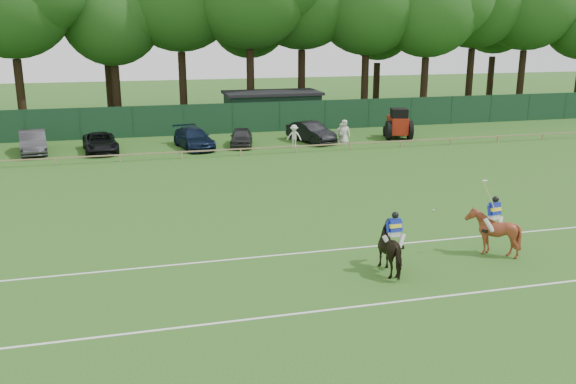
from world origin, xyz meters
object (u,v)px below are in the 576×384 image
object	(u,v)px
estate_black	(311,132)
tractor	(398,124)
sedan_grey	(33,142)
spectator_mid	(341,134)
sedan_navy	(194,138)
polo_ball	(434,210)
utility_shed	(272,108)
horse_dark	(394,249)
spectator_left	(294,136)
suv_black	(100,143)
horse_chestnut	(493,232)
hatch_grey	(241,137)
spectator_right	(344,132)

from	to	relation	value
estate_black	tractor	bearing A→B (deg)	-21.41
sedan_grey	spectator_mid	size ratio (longest dim) A/B	3.05
sedan_navy	polo_ball	bearing A→B (deg)	-74.28
estate_black	sedan_navy	bearing A→B (deg)	161.95
utility_shed	tractor	distance (m)	11.92
estate_black	utility_shed	size ratio (longest dim) A/B	0.55
sedan_navy	estate_black	xyz separation A→B (m)	(8.95, 0.20, 0.04)
horse_dark	sedan_grey	size ratio (longest dim) A/B	0.42
sedan_grey	spectator_left	bearing A→B (deg)	-16.46
suv_black	utility_shed	world-z (taller)	utility_shed
spectator_mid	utility_shed	distance (m)	10.35
spectator_left	sedan_navy	bearing A→B (deg)	-168.28
sedan_navy	spectator_mid	distance (m)	10.90
horse_chestnut	hatch_grey	world-z (taller)	horse_chestnut
estate_black	spectator_right	distance (m)	2.60
horse_chestnut	hatch_grey	distance (m)	24.89
spectator_mid	spectator_right	xyz separation A→B (m)	(0.32, 0.10, 0.12)
hatch_grey	tractor	world-z (taller)	tractor
spectator_mid	utility_shed	xyz separation A→B (m)	(-2.99, 9.88, 0.74)
horse_chestnut	utility_shed	world-z (taller)	utility_shed
sedan_grey	polo_ball	size ratio (longest dim) A/B	54.22
spectator_mid	suv_black	bearing A→B (deg)	167.69
sedan_navy	hatch_grey	xyz separation A→B (m)	(3.49, -0.11, -0.06)
sedan_navy	estate_black	distance (m)	8.95
sedan_grey	tractor	size ratio (longest dim) A/B	1.52
horse_dark	polo_ball	size ratio (longest dim) A/B	22.91
suv_black	spectator_right	world-z (taller)	spectator_right
sedan_grey	estate_black	size ratio (longest dim) A/B	1.05
spectator_left	suv_black	bearing A→B (deg)	-163.08
suv_black	estate_black	size ratio (longest dim) A/B	1.04
hatch_grey	estate_black	bearing A→B (deg)	15.17
spectator_right	utility_shed	distance (m)	10.35
sedan_grey	suv_black	distance (m)	4.56
horse_dark	suv_black	xyz separation A→B (m)	(-11.08, 25.29, -0.20)
sedan_grey	spectator_right	world-z (taller)	spectator_right
polo_ball	spectator_left	bearing A→B (deg)	98.19
sedan_grey	spectator_right	bearing A→B (deg)	-13.83
sedan_navy	estate_black	world-z (taller)	estate_black
sedan_grey	polo_ball	bearing A→B (deg)	-51.91
horse_dark	utility_shed	distance (m)	33.81
horse_chestnut	sedan_grey	world-z (taller)	horse_chestnut
utility_shed	horse_chestnut	bearing A→B (deg)	-88.00
spectator_mid	spectator_right	bearing A→B (deg)	9.95
sedan_navy	utility_shed	distance (m)	11.66
sedan_grey	horse_chestnut	bearing A→B (deg)	-60.11
suv_black	spectator_mid	distance (m)	17.43
horse_dark	hatch_grey	world-z (taller)	horse_dark
spectator_mid	polo_ball	size ratio (longest dim) A/B	17.75
horse_chestnut	sedan_grey	bearing A→B (deg)	-61.28
hatch_grey	spectator_mid	xyz separation A→B (m)	(7.33, -1.18, 0.13)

